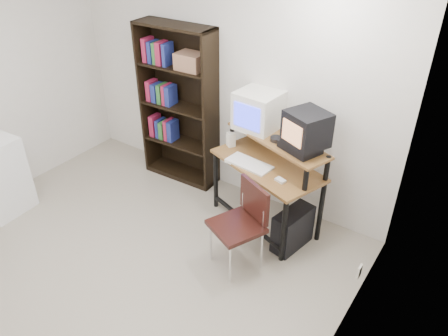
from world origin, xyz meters
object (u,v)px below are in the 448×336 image
Objects in this scene: computer_desk at (269,168)px; bookshelf at (180,104)px; crt_monitor at (259,110)px; pc_tower at (293,229)px; school_chair at (243,218)px; crt_tv at (307,129)px.

bookshelf is at bearing -171.50° from computer_desk.
pc_tower is at bearing -26.47° from crt_monitor.
computer_desk is at bearing -34.82° from crt_monitor.
pc_tower is at bearing -6.13° from computer_desk.
school_chair reaches higher than pc_tower.
bookshelf is at bearing -176.70° from crt_monitor.
crt_monitor is at bearing -173.91° from crt_tv.
bookshelf is (-1.33, 0.24, 0.27)m from computer_desk.
crt_tv is 0.24× the size of bookshelf.
computer_desk is 2.84× the size of crt_tv.
bookshelf reaches higher than crt_monitor.
pc_tower is at bearing 81.96° from school_chair.
crt_tv reaches higher than computer_desk.
crt_tv reaches higher than school_chair.
computer_desk is 1.51× the size of school_chair.
crt_monitor is at bearing 137.38° from school_chair.
crt_tv is at bearing -9.63° from bookshelf.
school_chair is at bearing -61.19° from computer_desk.
school_chair is (-0.23, -0.68, -0.69)m from crt_tv.
crt_tv is at bearing 94.80° from school_chair.
computer_desk is 0.65m from pc_tower.
computer_desk is at bearing -12.37° from bookshelf.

